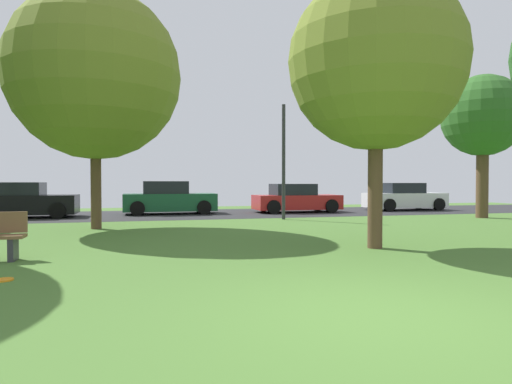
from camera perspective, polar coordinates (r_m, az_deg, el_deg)
name	(u,v)px	position (r m, az deg, el deg)	size (l,w,h in m)	color
ground_plane	(386,317)	(5.15, 16.43, -15.22)	(44.00, 44.00, 0.00)	#47702D
road_strip	(197,214)	(20.43, -7.66, -2.82)	(44.00, 6.40, 0.01)	#28282B
maple_tree_near	(95,75)	(15.02, -20.08, 14.05)	(5.28, 5.28, 7.45)	brown
maple_tree_far	(376,63)	(10.42, 15.24, 15.79)	(3.86, 3.86, 6.02)	brown
birch_tree_lone	(483,117)	(20.47, 27.28, 8.64)	(3.30, 3.30, 5.84)	brown
frisbee_disc	(4,280)	(7.63, -29.83, -9.82)	(0.27, 0.27, 0.03)	orange
parked_car_black	(21,202)	(20.46, -28.15, -1.09)	(4.26, 2.02, 1.45)	black
parked_car_green	(169,199)	(20.67, -11.18, -0.90)	(4.15, 1.95, 1.50)	#195633
parked_car_red	(296,199)	(21.49, 5.16, -0.94)	(4.13, 1.97, 1.38)	#B21E1E
parked_car_white	(404,198)	(24.31, 18.56, -0.69)	(4.08, 1.95, 1.42)	white
street_lamp_post	(284,162)	(17.33, 3.59, 3.89)	(0.14, 0.14, 4.50)	#2D2D33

